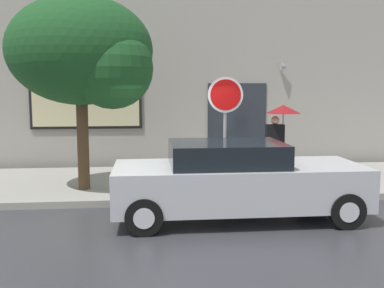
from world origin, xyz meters
TOP-DOWN VIEW (x-y plane):
  - ground_plane at (0.00, 0.00)m, footprint 60.00×60.00m
  - sidewalk at (0.00, 3.00)m, footprint 20.00×4.00m
  - building_facade at (-0.02, 5.50)m, footprint 20.00×0.67m
  - parked_car at (1.05, 0.01)m, footprint 4.62×1.87m
  - pedestrian_with_umbrella at (2.84, 3.15)m, footprint 0.90×0.90m
  - street_tree at (-1.91, 2.06)m, footprint 3.21×2.73m
  - stop_sign at (1.07, 1.35)m, footprint 0.76×0.10m

SIDE VIEW (x-z plane):
  - ground_plane at x=0.00m, z-range 0.00..0.00m
  - sidewalk at x=0.00m, z-range 0.00..0.15m
  - parked_car at x=1.05m, z-range 0.00..1.45m
  - pedestrian_with_umbrella at x=2.84m, z-range 0.67..2.54m
  - stop_sign at x=1.07m, z-range 0.67..3.21m
  - street_tree at x=-1.91m, z-range 1.02..5.35m
  - building_facade at x=-0.02m, z-range -0.02..6.98m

